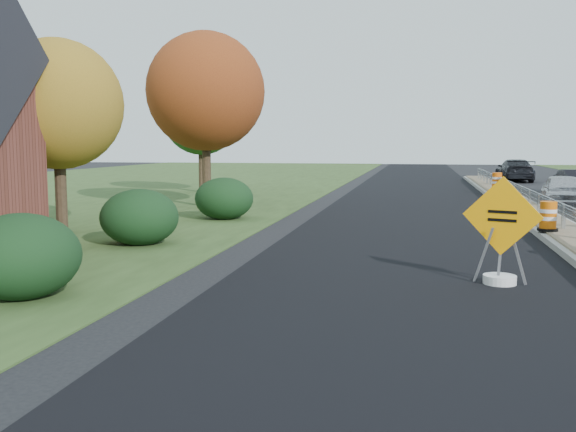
% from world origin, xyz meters
% --- Properties ---
extents(milled_overlay, '(7.20, 120.00, 0.01)m').
position_xyz_m(milled_overlay, '(-4.40, 10.00, 0.01)').
color(milled_overlay, black).
rests_on(milled_overlay, ground).
extents(median, '(1.60, 55.00, 0.23)m').
position_xyz_m(median, '(0.00, 8.00, 0.11)').
color(median, gray).
rests_on(median, ground).
extents(guardrail, '(0.10, 46.15, 0.72)m').
position_xyz_m(guardrail, '(0.00, 9.00, 0.73)').
color(guardrail, silver).
rests_on(guardrail, median).
extents(hedge_south, '(2.09, 2.09, 1.52)m').
position_xyz_m(hedge_south, '(-11.00, -6.00, 0.76)').
color(hedge_south, black).
rests_on(hedge_south, ground).
extents(hedge_mid, '(2.09, 2.09, 1.52)m').
position_xyz_m(hedge_mid, '(-11.50, 0.00, 0.76)').
color(hedge_mid, black).
rests_on(hedge_mid, ground).
extents(hedge_north, '(2.09, 2.09, 1.52)m').
position_xyz_m(hedge_north, '(-11.00, 6.00, 0.76)').
color(hedge_north, black).
rests_on(hedge_north, ground).
extents(tree_near_yellow, '(3.96, 3.96, 5.88)m').
position_xyz_m(tree_near_yellow, '(-15.00, 2.00, 3.89)').
color(tree_near_yellow, '#473523').
rests_on(tree_near_yellow, ground).
extents(tree_near_red, '(4.95, 4.95, 7.35)m').
position_xyz_m(tree_near_red, '(-13.00, 10.00, 4.86)').
color(tree_near_red, '#473523').
rests_on(tree_near_red, ground).
extents(tree_near_back, '(4.29, 4.29, 6.37)m').
position_xyz_m(tree_near_back, '(-16.00, 18.00, 4.21)').
color(tree_near_back, '#473523').
rests_on(tree_near_back, ground).
extents(caution_sign, '(1.43, 0.63, 2.10)m').
position_xyz_m(caution_sign, '(-2.61, -3.14, 0.53)').
color(caution_sign, white).
rests_on(caution_sign, ground).
extents(barrel_median_mid, '(0.58, 0.58, 0.85)m').
position_xyz_m(barrel_median_mid, '(-0.55, 3.37, 0.64)').
color(barrel_median_mid, black).
rests_on(barrel_median_mid, median).
extents(barrel_median_far, '(0.64, 0.64, 0.93)m').
position_xyz_m(barrel_median_far, '(-0.09, 19.99, 0.68)').
color(barrel_median_far, black).
rests_on(barrel_median_far, median).
extents(car_silver, '(2.13, 4.35, 1.43)m').
position_xyz_m(car_silver, '(1.80, 12.79, 0.71)').
color(car_silver, '#B9B8BE').
rests_on(car_silver, ground).
extents(car_dark_far, '(2.23, 5.46, 1.58)m').
position_xyz_m(car_dark_far, '(2.54, 32.54, 0.79)').
color(car_dark_far, black).
rests_on(car_dark_far, ground).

